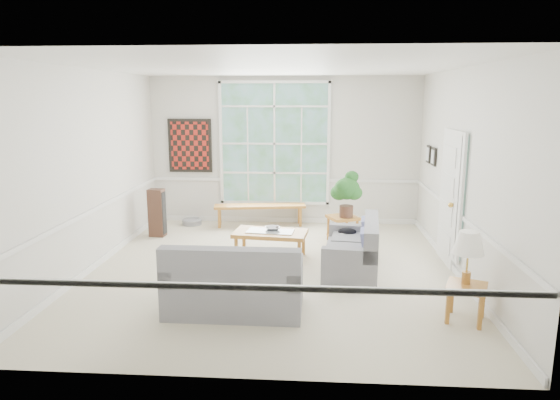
# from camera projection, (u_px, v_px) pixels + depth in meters

# --- Properties ---
(floor) EXTENTS (5.50, 6.00, 0.01)m
(floor) POSITION_uv_depth(u_px,v_px,m) (273.00, 270.00, 7.59)
(floor) COLOR beige
(floor) RESTS_ON ground
(ceiling) EXTENTS (5.50, 6.00, 0.02)m
(ceiling) POSITION_uv_depth(u_px,v_px,m) (272.00, 67.00, 6.98)
(ceiling) COLOR white
(ceiling) RESTS_ON ground
(wall_back) EXTENTS (5.50, 0.02, 3.00)m
(wall_back) POSITION_uv_depth(u_px,v_px,m) (284.00, 151.00, 10.22)
(wall_back) COLOR silver
(wall_back) RESTS_ON ground
(wall_front) EXTENTS (5.50, 0.02, 3.00)m
(wall_front) POSITION_uv_depth(u_px,v_px,m) (244.00, 223.00, 4.36)
(wall_front) COLOR silver
(wall_front) RESTS_ON ground
(wall_left) EXTENTS (0.02, 6.00, 3.00)m
(wall_left) POSITION_uv_depth(u_px,v_px,m) (90.00, 171.00, 7.47)
(wall_left) COLOR silver
(wall_left) RESTS_ON ground
(wall_right) EXTENTS (0.02, 6.00, 3.00)m
(wall_right) POSITION_uv_depth(u_px,v_px,m) (464.00, 175.00, 7.11)
(wall_right) COLOR silver
(wall_right) RESTS_ON ground
(window_back) EXTENTS (2.30, 0.08, 2.40)m
(window_back) POSITION_uv_depth(u_px,v_px,m) (275.00, 144.00, 10.16)
(window_back) COLOR white
(window_back) RESTS_ON wall_back
(entry_door) EXTENTS (0.08, 0.90, 2.10)m
(entry_door) POSITION_uv_depth(u_px,v_px,m) (448.00, 197.00, 7.79)
(entry_door) COLOR white
(entry_door) RESTS_ON floor
(door_sidelight) EXTENTS (0.08, 0.26, 1.90)m
(door_sidelight) POSITION_uv_depth(u_px,v_px,m) (460.00, 199.00, 7.15)
(door_sidelight) COLOR white
(door_sidelight) RESTS_ON wall_right
(wall_art) EXTENTS (0.90, 0.06, 1.10)m
(wall_art) POSITION_uv_depth(u_px,v_px,m) (190.00, 146.00, 10.28)
(wall_art) COLOR #5C1711
(wall_art) RESTS_ON wall_back
(wall_frame_near) EXTENTS (0.04, 0.26, 0.32)m
(wall_frame_near) POSITION_uv_depth(u_px,v_px,m) (433.00, 157.00, 8.81)
(wall_frame_near) COLOR black
(wall_frame_near) RESTS_ON wall_right
(wall_frame_far) EXTENTS (0.04, 0.26, 0.32)m
(wall_frame_far) POSITION_uv_depth(u_px,v_px,m) (428.00, 154.00, 9.20)
(wall_frame_far) COLOR black
(wall_frame_far) RESTS_ON wall_right
(loveseat_right) EXTENTS (0.93, 1.56, 0.80)m
(loveseat_right) POSITION_uv_depth(u_px,v_px,m) (351.00, 246.00, 7.45)
(loveseat_right) COLOR gray
(loveseat_right) RESTS_ON floor
(loveseat_front) EXTENTS (1.65, 0.87, 0.89)m
(loveseat_front) POSITION_uv_depth(u_px,v_px,m) (235.00, 276.00, 6.08)
(loveseat_front) COLOR gray
(loveseat_front) RESTS_ON floor
(coffee_table) EXTENTS (1.24, 0.77, 0.44)m
(coffee_table) POSITION_uv_depth(u_px,v_px,m) (270.00, 244.00, 8.16)
(coffee_table) COLOR #AD6E29
(coffee_table) RESTS_ON floor
(pewter_bowl) EXTENTS (0.35, 0.35, 0.07)m
(pewter_bowl) POSITION_uv_depth(u_px,v_px,m) (273.00, 228.00, 8.18)
(pewter_bowl) COLOR gray
(pewter_bowl) RESTS_ON coffee_table
(window_bench) EXTENTS (1.88, 0.62, 0.43)m
(window_bench) POSITION_uv_depth(u_px,v_px,m) (260.00, 215.00, 10.17)
(window_bench) COLOR #AD6E29
(window_bench) RESTS_ON floor
(end_table) EXTENTS (0.64, 0.64, 0.48)m
(end_table) POSITION_uv_depth(u_px,v_px,m) (342.00, 229.00, 9.03)
(end_table) COLOR #AD6E29
(end_table) RESTS_ON floor
(houseplant) EXTENTS (0.69, 0.69, 0.84)m
(houseplant) POSITION_uv_depth(u_px,v_px,m) (347.00, 194.00, 8.83)
(houseplant) COLOR #225B21
(houseplant) RESTS_ON end_table
(side_table) EXTENTS (0.57, 0.57, 0.45)m
(side_table) POSITION_uv_depth(u_px,v_px,m) (466.00, 303.00, 5.83)
(side_table) COLOR #AD6E29
(side_table) RESTS_ON floor
(table_lamp) EXTENTS (0.49, 0.49, 0.63)m
(table_lamp) POSITION_uv_depth(u_px,v_px,m) (468.00, 258.00, 5.77)
(table_lamp) COLOR white
(table_lamp) RESTS_ON side_table
(pet_bed) EXTENTS (0.49, 0.49, 0.12)m
(pet_bed) POSITION_uv_depth(u_px,v_px,m) (192.00, 222.00, 10.29)
(pet_bed) COLOR gray
(pet_bed) RESTS_ON floor
(floor_speaker) EXTENTS (0.30, 0.24, 0.90)m
(floor_speaker) POSITION_uv_depth(u_px,v_px,m) (157.00, 213.00, 9.37)
(floor_speaker) COLOR #44291D
(floor_speaker) RESTS_ON floor
(cat) EXTENTS (0.34, 0.29, 0.14)m
(cat) POSITION_uv_depth(u_px,v_px,m) (347.00, 231.00, 7.96)
(cat) COLOR black
(cat) RESTS_ON loveseat_right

